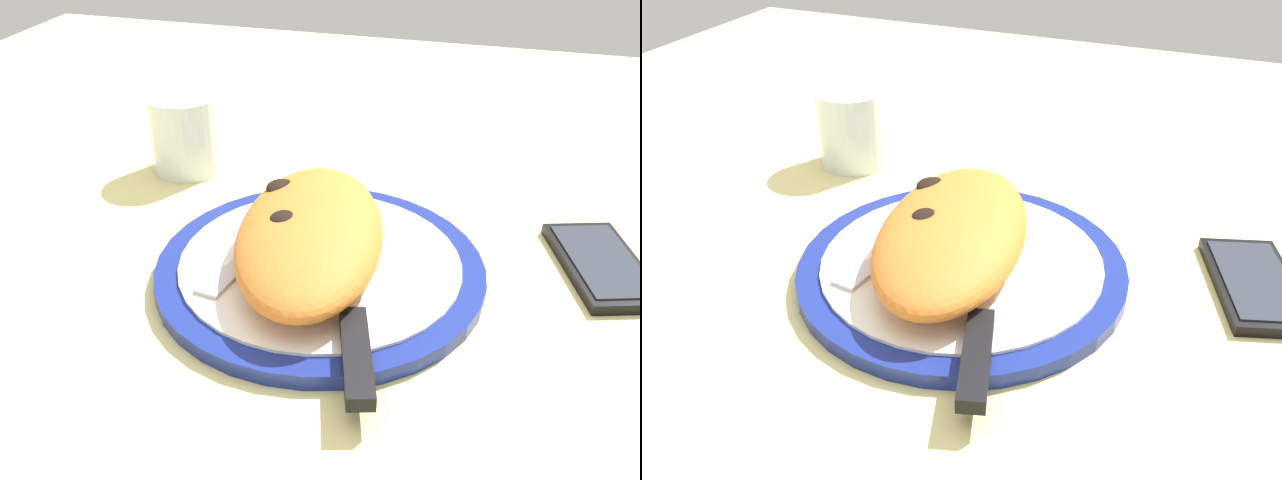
% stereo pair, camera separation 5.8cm
% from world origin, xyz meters
% --- Properties ---
extents(ground_plane, '(1.50, 1.50, 0.03)m').
position_xyz_m(ground_plane, '(0.00, 0.00, -0.01)').
color(ground_plane, '#E5D684').
extents(plate, '(0.28, 0.28, 0.02)m').
position_xyz_m(plate, '(0.00, 0.00, 0.01)').
color(plate, navy).
rests_on(plate, ground_plane).
extents(calzone, '(0.26, 0.16, 0.05)m').
position_xyz_m(calzone, '(0.00, -0.01, 0.04)').
color(calzone, orange).
rests_on(calzone, plate).
extents(fork, '(0.16, 0.04, 0.00)m').
position_xyz_m(fork, '(0.01, -0.06, 0.02)').
color(fork, silver).
rests_on(fork, plate).
extents(knife, '(0.22, 0.08, 0.01)m').
position_xyz_m(knife, '(0.09, 0.05, 0.02)').
color(knife, silver).
rests_on(knife, plate).
extents(smartphone, '(0.14, 0.10, 0.01)m').
position_xyz_m(smartphone, '(-0.08, 0.24, 0.01)').
color(smartphone, black).
rests_on(smartphone, ground_plane).
extents(water_glass, '(0.08, 0.08, 0.09)m').
position_xyz_m(water_glass, '(-0.16, -0.20, 0.04)').
color(water_glass, silver).
rests_on(water_glass, ground_plane).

